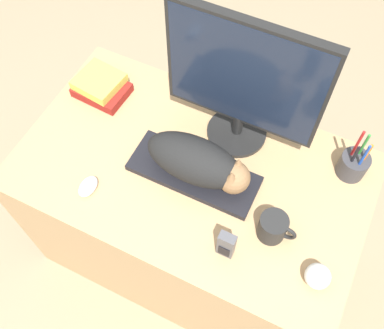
{
  "coord_description": "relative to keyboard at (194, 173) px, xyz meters",
  "views": [
    {
      "loc": [
        0.33,
        -0.33,
        2.05
      ],
      "look_at": [
        0.01,
        0.34,
        0.8
      ],
      "focal_mm": 42.0,
      "sensor_mm": 36.0,
      "label": 1
    }
  ],
  "objects": [
    {
      "name": "keyboard",
      "position": [
        0.0,
        0.0,
        0.0
      ],
      "size": [
        0.44,
        0.16,
        0.02
      ],
      "color": "black",
      "rests_on": "desk"
    },
    {
      "name": "pen_cup",
      "position": [
        0.47,
        0.24,
        0.04
      ],
      "size": [
        0.09,
        0.09,
        0.21
      ],
      "color": "#38383D",
      "rests_on": "desk"
    },
    {
      "name": "computer_mouse",
      "position": [
        -0.29,
        -0.2,
        0.0
      ],
      "size": [
        0.05,
        0.08,
        0.03
      ],
      "color": "silver",
      "rests_on": "desk"
    },
    {
      "name": "monitor",
      "position": [
        0.06,
        0.22,
        0.27
      ],
      "size": [
        0.51,
        0.21,
        0.51
      ],
      "color": "black",
      "rests_on": "desk"
    },
    {
      "name": "ground_plane",
      "position": [
        -0.02,
        -0.34,
        -0.75
      ],
      "size": [
        12.0,
        12.0,
        0.0
      ],
      "primitive_type": "plane",
      "color": "#998466"
    },
    {
      "name": "baseball",
      "position": [
        0.48,
        -0.16,
        0.03
      ],
      "size": [
        0.08,
        0.08,
        0.08
      ],
      "color": "silver",
      "rests_on": "desk"
    },
    {
      "name": "book_stack",
      "position": [
        -0.47,
        0.17,
        0.02
      ],
      "size": [
        0.2,
        0.17,
        0.07
      ],
      "color": "maroon",
      "rests_on": "desk"
    },
    {
      "name": "phone",
      "position": [
        0.2,
        -0.2,
        0.05
      ],
      "size": [
        0.05,
        0.03,
        0.12
      ],
      "color": "#4C4C51",
      "rests_on": "desk"
    },
    {
      "name": "desk",
      "position": [
        -0.02,
        0.02,
        -0.38
      ],
      "size": [
        1.19,
        0.7,
        0.74
      ],
      "color": "tan",
      "rests_on": "ground_plane"
    },
    {
      "name": "coffee_mug",
      "position": [
        0.31,
        -0.08,
        0.03
      ],
      "size": [
        0.12,
        0.09,
        0.09
      ],
      "color": "black",
      "rests_on": "desk"
    },
    {
      "name": "cat",
      "position": [
        0.02,
        -0.0,
        0.09
      ],
      "size": [
        0.35,
        0.15,
        0.15
      ],
      "color": "black",
      "rests_on": "keyboard"
    }
  ]
}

